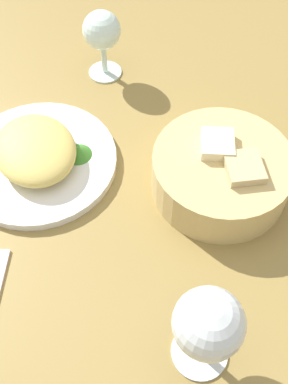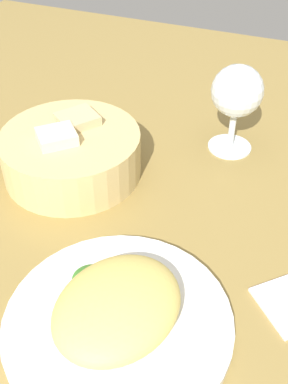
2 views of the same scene
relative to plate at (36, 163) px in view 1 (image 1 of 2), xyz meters
The scene contains 7 objects.
ground_plane 12.21cm from the plate, ahead, with size 140.00×140.00×2.00cm, color olive.
plate is the anchor object (origin of this frame).
omelette 2.77cm from the plate, ahead, with size 14.46×11.88×4.13cm, color #D7BF61.
lettuce_garnish 6.75cm from the plate, 55.94° to the left, with size 4.25×4.25×1.60cm, color #3B7D29.
bread_basket 28.04cm from the plate, 38.52° to the left, with size 19.85×19.85×8.11cm.
wine_glass_near 37.50cm from the plate, ahead, with size 7.68×7.68×13.77cm.
wine_glass_far 24.61cm from the plate, 112.64° to the left, with size 6.43×6.43×12.16cm.
Camera 1 is at (31.63, -19.03, 56.17)cm, focal length 43.56 mm.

